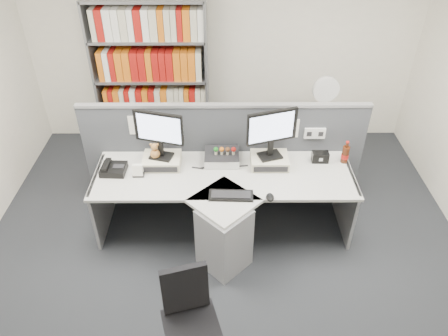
{
  "coord_description": "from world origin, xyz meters",
  "views": [
    {
      "loc": [
        -0.02,
        -2.58,
        3.31
      ],
      "look_at": [
        0.0,
        0.65,
        0.92
      ],
      "focal_mm": 34.32,
      "sensor_mm": 36.0,
      "label": 1
    }
  ],
  "objects_px": {
    "mouse": "(270,197)",
    "cola_bottle": "(345,154)",
    "desk": "(224,209)",
    "desk_phone": "(113,169)",
    "speaker": "(320,157)",
    "desk_fan": "(325,92)",
    "office_chair": "(190,318)",
    "desktop_pc": "(222,157)",
    "keyboard": "(231,195)",
    "shelving_unit": "(152,81)",
    "monitor_right": "(272,130)",
    "filing_cabinet": "(318,141)",
    "desk_calendar": "(138,171)",
    "monitor_left": "(159,131)"
  },
  "relations": [
    {
      "from": "mouse",
      "to": "cola_bottle",
      "type": "bearing_deg",
      "value": 35.7
    },
    {
      "from": "desk",
      "to": "desk_phone",
      "type": "bearing_deg",
      "value": 166.69
    },
    {
      "from": "speaker",
      "to": "desk_fan",
      "type": "xyz_separation_m",
      "value": [
        0.2,
        0.96,
        0.26
      ]
    },
    {
      "from": "office_chair",
      "to": "desktop_pc",
      "type": "bearing_deg",
      "value": 81.71
    },
    {
      "from": "keyboard",
      "to": "cola_bottle",
      "type": "bearing_deg",
      "value": 24.91
    },
    {
      "from": "desk",
      "to": "shelving_unit",
      "type": "relative_size",
      "value": 1.3
    },
    {
      "from": "shelving_unit",
      "to": "desk_fan",
      "type": "relative_size",
      "value": 3.78
    },
    {
      "from": "desk",
      "to": "keyboard",
      "type": "relative_size",
      "value": 6.2
    },
    {
      "from": "monitor_right",
      "to": "mouse",
      "type": "distance_m",
      "value": 0.67
    },
    {
      "from": "mouse",
      "to": "desk_fan",
      "type": "xyz_separation_m",
      "value": [
        0.77,
        1.56,
        0.29
      ]
    },
    {
      "from": "desktop_pc",
      "to": "mouse",
      "type": "relative_size",
      "value": 2.97
    },
    {
      "from": "filing_cabinet",
      "to": "office_chair",
      "type": "xyz_separation_m",
      "value": [
        -1.47,
        -2.64,
        0.11
      ]
    },
    {
      "from": "monitor_right",
      "to": "filing_cabinet",
      "type": "bearing_deg",
      "value": 54.17
    },
    {
      "from": "mouse",
      "to": "desk_calendar",
      "type": "distance_m",
      "value": 1.33
    },
    {
      "from": "desktop_pc",
      "to": "keyboard",
      "type": "distance_m",
      "value": 0.58
    },
    {
      "from": "speaker",
      "to": "filing_cabinet",
      "type": "relative_size",
      "value": 0.24
    },
    {
      "from": "speaker",
      "to": "office_chair",
      "type": "bearing_deg",
      "value": -126.99
    },
    {
      "from": "desk_calendar",
      "to": "office_chair",
      "type": "bearing_deg",
      "value": -68.0
    },
    {
      "from": "desk",
      "to": "speaker",
      "type": "height_order",
      "value": "speaker"
    },
    {
      "from": "filing_cabinet",
      "to": "desk_fan",
      "type": "relative_size",
      "value": 1.32
    },
    {
      "from": "desk_phone",
      "to": "speaker",
      "type": "bearing_deg",
      "value": 4.74
    },
    {
      "from": "desk_phone",
      "to": "mouse",
      "type": "bearing_deg",
      "value": -15.5
    },
    {
      "from": "mouse",
      "to": "desk_fan",
      "type": "bearing_deg",
      "value": 63.62
    },
    {
      "from": "speaker",
      "to": "shelving_unit",
      "type": "xyz_separation_m",
      "value": [
        -1.9,
        1.41,
        0.2
      ]
    },
    {
      "from": "monitor_right",
      "to": "shelving_unit",
      "type": "height_order",
      "value": "shelving_unit"
    },
    {
      "from": "keyboard",
      "to": "mouse",
      "type": "height_order",
      "value": "mouse"
    },
    {
      "from": "mouse",
      "to": "desk_calendar",
      "type": "bearing_deg",
      "value": 164.08
    },
    {
      "from": "mouse",
      "to": "shelving_unit",
      "type": "height_order",
      "value": "shelving_unit"
    },
    {
      "from": "cola_bottle",
      "to": "monitor_left",
      "type": "bearing_deg",
      "value": -178.69
    },
    {
      "from": "monitor_left",
      "to": "filing_cabinet",
      "type": "relative_size",
      "value": 0.72
    },
    {
      "from": "desk_calendar",
      "to": "cola_bottle",
      "type": "xyz_separation_m",
      "value": [
        2.09,
        0.23,
        0.04
      ]
    },
    {
      "from": "desk_phone",
      "to": "filing_cabinet",
      "type": "bearing_deg",
      "value": 26.21
    },
    {
      "from": "desk_fan",
      "to": "monitor_right",
      "type": "bearing_deg",
      "value": -125.84
    },
    {
      "from": "desk",
      "to": "mouse",
      "type": "distance_m",
      "value": 0.54
    },
    {
      "from": "desk_calendar",
      "to": "filing_cabinet",
      "type": "distance_m",
      "value": 2.41
    },
    {
      "from": "desk_phone",
      "to": "speaker",
      "type": "relative_size",
      "value": 1.5
    },
    {
      "from": "monitor_left",
      "to": "desk_phone",
      "type": "height_order",
      "value": "monitor_left"
    },
    {
      "from": "desk",
      "to": "cola_bottle",
      "type": "xyz_separation_m",
      "value": [
        1.25,
        0.43,
        0.36
      ]
    },
    {
      "from": "mouse",
      "to": "monitor_right",
      "type": "bearing_deg",
      "value": 85.67
    },
    {
      "from": "monitor_left",
      "to": "shelving_unit",
      "type": "xyz_separation_m",
      "value": [
        -0.27,
        1.46,
        -0.15
      ]
    },
    {
      "from": "desk_phone",
      "to": "office_chair",
      "type": "height_order",
      "value": "office_chair"
    },
    {
      "from": "monitor_left",
      "to": "desk_phone",
      "type": "relative_size",
      "value": 2.01
    },
    {
      "from": "filing_cabinet",
      "to": "shelving_unit",
      "type": "bearing_deg",
      "value": 167.93
    },
    {
      "from": "monitor_left",
      "to": "office_chair",
      "type": "xyz_separation_m",
      "value": [
        0.37,
        -1.62,
        -0.66
      ]
    },
    {
      "from": "keyboard",
      "to": "filing_cabinet",
      "type": "bearing_deg",
      "value": 53.26
    },
    {
      "from": "monitor_right",
      "to": "desk_fan",
      "type": "relative_size",
      "value": 0.99
    },
    {
      "from": "speaker",
      "to": "office_chair",
      "type": "relative_size",
      "value": 0.19
    },
    {
      "from": "shelving_unit",
      "to": "office_chair",
      "type": "distance_m",
      "value": 3.19
    },
    {
      "from": "desktop_pc",
      "to": "shelving_unit",
      "type": "relative_size",
      "value": 0.18
    },
    {
      "from": "mouse",
      "to": "shelving_unit",
      "type": "distance_m",
      "value": 2.42
    }
  ]
}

